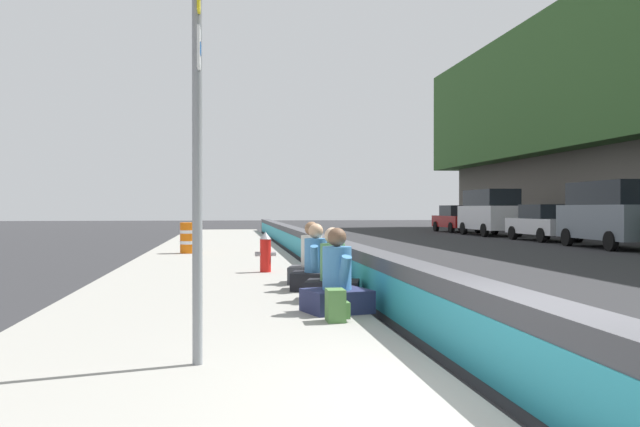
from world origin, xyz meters
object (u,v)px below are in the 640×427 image
object	(u,v)px
seated_person_foreground	(337,286)
parked_car_fourth	(612,213)
seated_person_far	(311,264)
parked_car_far	(490,211)
seated_person_rear	(316,269)
backpack	(336,306)
route_sign_post	(198,133)
parked_car_farther	(457,219)
fire_hydrant	(265,252)
parked_car_midline	(544,223)
seated_person_middle	(333,277)
construction_barrel	(189,238)

from	to	relation	value
seated_person_foreground	parked_car_fourth	world-z (taller)	parked_car_fourth
seated_person_far	parked_car_far	size ratio (longest dim) A/B	0.22
seated_person_rear	backpack	world-z (taller)	seated_person_rear
seated_person_far	backpack	size ratio (longest dim) A/B	2.87
route_sign_post	parked_car_farther	size ratio (longest dim) A/B	0.79
parked_car_far	fire_hydrant	bearing A→B (deg)	147.26
seated_person_rear	fire_hydrant	bearing A→B (deg)	11.38
parked_car_midline	parked_car_farther	bearing A→B (deg)	0.88
fire_hydrant	seated_person_far	world-z (taller)	seated_person_far
parked_car_fourth	seated_person_middle	bearing A→B (deg)	137.07
backpack	parked_car_midline	size ratio (longest dim) A/B	0.09
seated_person_middle	construction_barrel	bearing A→B (deg)	14.00
fire_hydrant	construction_barrel	xyz separation A→B (m)	(6.52, 2.02, 0.03)
parked_car_midline	parked_car_far	size ratio (longest dim) A/B	0.89
construction_barrel	parked_car_midline	world-z (taller)	parked_car_midline
route_sign_post	fire_hydrant	size ratio (longest dim) A/B	4.09
parked_car_midline	parked_car_far	bearing A→B (deg)	1.60
seated_person_rear	seated_person_far	distance (m)	1.08
route_sign_post	parked_car_far	distance (m)	33.33
seated_person_middle	parked_car_far	size ratio (longest dim) A/B	0.22
seated_person_rear	parked_car_farther	distance (m)	32.78
seated_person_rear	parked_car_fourth	world-z (taller)	parked_car_fourth
fire_hydrant	parked_car_far	size ratio (longest dim) A/B	0.17
parked_car_midline	seated_person_foreground	bearing A→B (deg)	147.74
route_sign_post	seated_person_middle	size ratio (longest dim) A/B	3.26
parked_car_far	seated_person_rear	bearing A→B (deg)	152.17
seated_person_foreground	seated_person_rear	size ratio (longest dim) A/B	1.00
seated_person_rear	seated_person_middle	bearing A→B (deg)	-176.08
backpack	parked_car_farther	world-z (taller)	parked_car_farther
seated_person_foreground	parked_car_farther	distance (m)	35.09
seated_person_rear	parked_car_far	distance (m)	27.80
parked_car_midline	route_sign_post	bearing A→B (deg)	147.87
backpack	construction_barrel	size ratio (longest dim) A/B	0.42
seated_person_foreground	parked_car_midline	size ratio (longest dim) A/B	0.25
parked_car_midline	parked_car_farther	world-z (taller)	same
construction_barrel	parked_car_far	size ratio (longest dim) A/B	0.19
seated_person_rear	backpack	size ratio (longest dim) A/B	2.84
construction_barrel	seated_person_far	bearing A→B (deg)	-162.60
backpack	parked_car_farther	size ratio (longest dim) A/B	0.09
parked_car_midline	seated_person_middle	bearing A→B (deg)	146.45
fire_hydrant	seated_person_foreground	distance (m)	5.87
parked_car_fourth	parked_car_farther	xyz separation A→B (m)	(17.51, 0.04, -0.49)
seated_person_foreground	seated_person_rear	bearing A→B (deg)	-0.86
seated_person_middle	seated_person_far	world-z (taller)	seated_person_far
route_sign_post	parked_car_fourth	distance (m)	23.23
seated_person_rear	seated_person_far	size ratio (longest dim) A/B	0.99
construction_barrel	parked_car_far	xyz separation A→B (m)	(14.70, -15.67, 0.73)
backpack	seated_person_rear	bearing A→B (deg)	-2.90
route_sign_post	parked_car_far	bearing A→B (deg)	-26.23
seated_person_middle	parked_car_farther	distance (m)	33.94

